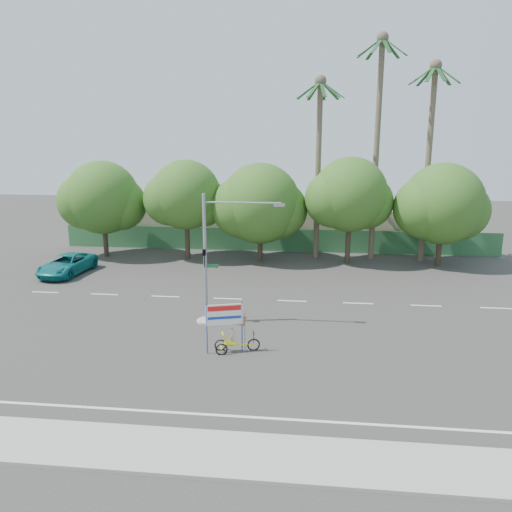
# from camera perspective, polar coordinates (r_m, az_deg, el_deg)

# --- Properties ---
(ground) EXTENTS (120.00, 120.00, 0.00)m
(ground) POSITION_cam_1_polar(r_m,az_deg,el_deg) (23.56, -1.61, -11.22)
(ground) COLOR #33302D
(ground) RESTS_ON ground
(sidewalk_near) EXTENTS (50.00, 2.40, 0.12)m
(sidewalk_near) POSITION_cam_1_polar(r_m,az_deg,el_deg) (17.10, -5.32, -21.52)
(sidewalk_near) COLOR gray
(sidewalk_near) RESTS_ON ground
(fence) EXTENTS (38.00, 0.08, 2.00)m
(fence) POSITION_cam_1_polar(r_m,az_deg,el_deg) (43.69, 2.24, 1.84)
(fence) COLOR #336B3D
(fence) RESTS_ON ground
(building_left) EXTENTS (12.00, 8.00, 4.00)m
(building_left) POSITION_cam_1_polar(r_m,az_deg,el_deg) (49.56, -9.00, 4.26)
(building_left) COLOR #C0B399
(building_left) RESTS_ON ground
(building_right) EXTENTS (14.00, 8.00, 3.60)m
(building_right) POSITION_cam_1_polar(r_m,az_deg,el_deg) (48.13, 12.21, 3.60)
(building_right) COLOR #C0B399
(building_right) RESTS_ON ground
(tree_far_left) EXTENTS (7.14, 6.00, 7.96)m
(tree_far_left) POSITION_cam_1_polar(r_m,az_deg,el_deg) (43.03, -17.18, 6.15)
(tree_far_left) COLOR #473828
(tree_far_left) RESTS_ON ground
(tree_left) EXTENTS (6.66, 5.60, 8.07)m
(tree_left) POSITION_cam_1_polar(r_m,az_deg,el_deg) (40.73, -8.07, 6.65)
(tree_left) COLOR #473828
(tree_left) RESTS_ON ground
(tree_center) EXTENTS (7.62, 6.40, 7.85)m
(tree_center) POSITION_cam_1_polar(r_m,az_deg,el_deg) (39.76, 0.41, 5.75)
(tree_center) COLOR #473828
(tree_center) RESTS_ON ground
(tree_right) EXTENTS (6.90, 5.80, 8.36)m
(tree_right) POSITION_cam_1_polar(r_m,az_deg,el_deg) (39.56, 10.62, 6.61)
(tree_right) COLOR #473828
(tree_right) RESTS_ON ground
(tree_far_right) EXTENTS (7.38, 6.20, 7.94)m
(tree_far_right) POSITION_cam_1_polar(r_m,az_deg,el_deg) (40.76, 20.48, 5.34)
(tree_far_right) COLOR #473828
(tree_far_right) RESTS_ON ground
(palm_tall) EXTENTS (3.73, 3.79, 17.45)m
(palm_tall) POSITION_cam_1_polar(r_m,az_deg,el_deg) (40.99, 13.73, 14.02)
(palm_tall) COLOR #70604C
(palm_tall) RESTS_ON ground
(palm_mid) EXTENTS (3.73, 3.79, 15.45)m
(palm_mid) POSITION_cam_1_polar(r_m,az_deg,el_deg) (41.67, 19.24, 12.18)
(palm_mid) COLOR #70604C
(palm_mid) RESTS_ON ground
(palm_short) EXTENTS (3.73, 3.79, 14.45)m
(palm_short) POSITION_cam_1_polar(r_m,az_deg,el_deg) (40.69, 7.17, 12.04)
(palm_short) COLOR #70604C
(palm_short) RESTS_ON ground
(traffic_signal) EXTENTS (4.72, 1.10, 7.00)m
(traffic_signal) POSITION_cam_1_polar(r_m,az_deg,el_deg) (26.62, -5.17, -1.64)
(traffic_signal) COLOR gray
(traffic_signal) RESTS_ON ground
(trike_billboard) EXTENTS (2.45, 0.98, 2.49)m
(trike_billboard) POSITION_cam_1_polar(r_m,az_deg,el_deg) (23.48, -3.01, -8.65)
(trike_billboard) COLOR black
(trike_billboard) RESTS_ON ground
(pickup_truck) EXTENTS (2.94, 5.46, 1.46)m
(pickup_truck) POSITION_cam_1_polar(r_m,az_deg,el_deg) (38.95, -20.80, -0.91)
(pickup_truck) COLOR #107476
(pickup_truck) RESTS_ON ground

